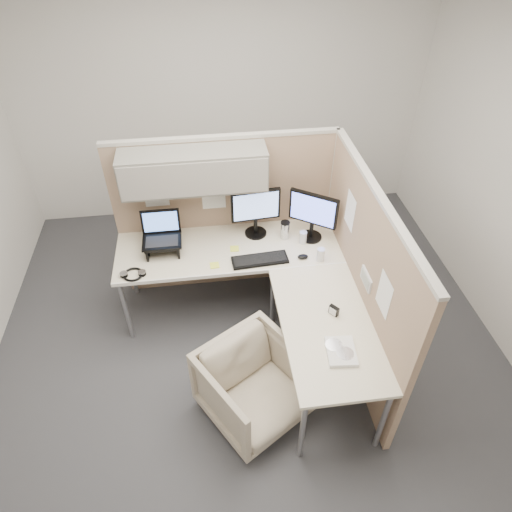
{
  "coord_description": "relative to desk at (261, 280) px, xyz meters",
  "views": [
    {
      "loc": [
        -0.28,
        -2.59,
        3.32
      ],
      "look_at": [
        0.1,
        0.25,
        0.85
      ],
      "focal_mm": 32.0,
      "sensor_mm": 36.0,
      "label": 1
    }
  ],
  "objects": [
    {
      "name": "keyboard",
      "position": [
        0.02,
        0.19,
        0.05
      ],
      "size": [
        0.49,
        0.19,
        0.02
      ],
      "primitive_type": "cube",
      "rotation": [
        0.0,
        0.0,
        0.06
      ],
      "color": "black",
      "rests_on": "desk"
    },
    {
      "name": "sticky_note_a",
      "position": [
        -0.37,
        0.18,
        0.05
      ],
      "size": [
        0.08,
        0.08,
        0.01
      ],
      "primitive_type": "cube",
      "rotation": [
        0.0,
        0.0,
        0.04
      ],
      "color": "#E9F23F",
      "rests_on": "desk"
    },
    {
      "name": "office_chair",
      "position": [
        -0.16,
        -0.77,
        -0.33
      ],
      "size": [
        0.94,
        0.92,
        0.72
      ],
      "primitive_type": "imported",
      "rotation": [
        0.0,
        0.0,
        0.55
      ],
      "color": "beige",
      "rests_on": "ground"
    },
    {
      "name": "mouse",
      "position": [
        0.39,
        0.18,
        0.06
      ],
      "size": [
        0.09,
        0.06,
        0.03
      ],
      "primitive_type": "ellipsoid",
      "rotation": [
        0.0,
        0.0,
        -0.0
      ],
      "color": "black",
      "rests_on": "desk"
    },
    {
      "name": "headphones",
      "position": [
        -1.05,
        0.15,
        0.06
      ],
      "size": [
        0.21,
        0.17,
        0.03
      ],
      "rotation": [
        0.0,
        0.0,
        -0.02
      ],
      "color": "black",
      "rests_on": "desk"
    },
    {
      "name": "soda_can_silver",
      "position": [
        0.43,
        0.39,
        0.1
      ],
      "size": [
        0.07,
        0.07,
        0.12
      ],
      "primitive_type": "cylinder",
      "color": "silver",
      "rests_on": "desk"
    },
    {
      "name": "monitor_right",
      "position": [
        0.52,
        0.45,
        0.32
      ],
      "size": [
        0.38,
        0.28,
        0.47
      ],
      "rotation": [
        0.0,
        0.0,
        -0.6
      ],
      "color": "black",
      "rests_on": "desk"
    },
    {
      "name": "laptop_station",
      "position": [
        -0.8,
        0.45,
        0.18
      ],
      "size": [
        0.33,
        0.29,
        0.35
      ],
      "color": "black",
      "rests_on": "desk"
    },
    {
      "name": "partition_back",
      "position": [
        -0.34,
        0.7,
        0.41
      ],
      "size": [
        2.0,
        0.36,
        1.63
      ],
      "color": "#9D7F67",
      "rests_on": "ground"
    },
    {
      "name": "desk",
      "position": [
        0.0,
        0.0,
        0.0
      ],
      "size": [
        2.0,
        1.98,
        0.73
      ],
      "color": "beige",
      "rests_on": "ground"
    },
    {
      "name": "sticky_note_b",
      "position": [
        -0.07,
        0.18,
        0.05
      ],
      "size": [
        0.1,
        0.1,
        0.01
      ],
      "primitive_type": "cube",
      "rotation": [
        0.0,
        0.0,
        -0.44
      ],
      "color": "#E9F23F",
      "rests_on": "desk"
    },
    {
      "name": "partition_right",
      "position": [
        0.78,
        -0.19,
        0.13
      ],
      "size": [
        0.07,
        2.03,
        1.63
      ],
      "color": "#9D7F67",
      "rests_on": "ground"
    },
    {
      "name": "monitor_left",
      "position": [
        0.03,
        0.58,
        0.32
      ],
      "size": [
        0.44,
        0.2,
        0.47
      ],
      "rotation": [
        0.0,
        0.0,
        0.08
      ],
      "color": "black",
      "rests_on": "desk"
    },
    {
      "name": "ground",
      "position": [
        -0.12,
        -0.13,
        -0.69
      ],
      "size": [
        4.5,
        4.5,
        0.0
      ],
      "primitive_type": "plane",
      "color": "#36363B",
      "rests_on": "ground"
    },
    {
      "name": "paper_stack",
      "position": [
        0.44,
        -0.84,
        0.06
      ],
      "size": [
        0.22,
        0.27,
        0.03
      ],
      "rotation": [
        0.0,
        0.0,
        -0.1
      ],
      "color": "white",
      "rests_on": "desk"
    },
    {
      "name": "sticky_note_d",
      "position": [
        -0.18,
        0.38,
        0.05
      ],
      "size": [
        0.08,
        0.08,
        0.01
      ],
      "primitive_type": "cube",
      "rotation": [
        0.0,
        0.0,
        -0.07
      ],
      "color": "#E9F23F",
      "rests_on": "desk"
    },
    {
      "name": "desk_clock",
      "position": [
        0.49,
        -0.48,
        0.08
      ],
      "size": [
        0.07,
        0.08,
        0.08
      ],
      "rotation": [
        0.0,
        0.0,
        -0.91
      ],
      "color": "black",
      "rests_on": "desk"
    },
    {
      "name": "travel_mug",
      "position": [
        0.29,
        0.48,
        0.13
      ],
      "size": [
        0.08,
        0.08,
        0.18
      ],
      "color": "silver",
      "rests_on": "desk"
    },
    {
      "name": "soda_can_green",
      "position": [
        0.53,
        0.14,
        0.1
      ],
      "size": [
        0.07,
        0.07,
        0.12
      ],
      "primitive_type": "cylinder",
      "color": "silver",
      "rests_on": "desk"
    }
  ]
}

